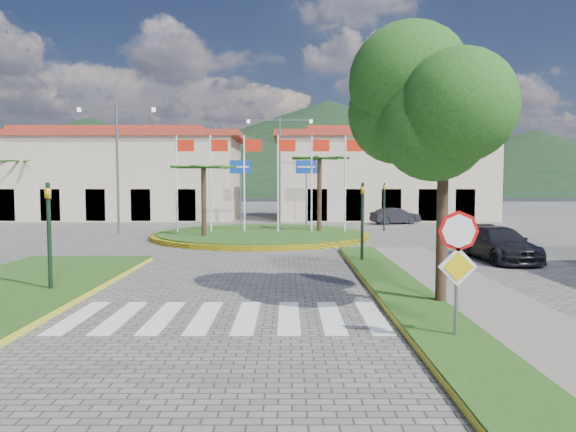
{
  "coord_description": "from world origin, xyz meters",
  "views": [
    {
      "loc": [
        1.56,
        -7.99,
        3.18
      ],
      "look_at": [
        1.58,
        8.0,
        2.15
      ],
      "focal_mm": 32.0,
      "sensor_mm": 36.0,
      "label": 1
    }
  ],
  "objects_px": {
    "car_side_right": "(499,244)",
    "stop_sign": "(458,254)",
    "deciduous_tree": "(444,103)",
    "car_dark_a": "(191,213)",
    "car_dark_b": "(395,216)",
    "white_van": "(206,213)",
    "roundabout_island": "(261,234)"
  },
  "relations": [
    {
      "from": "white_van",
      "to": "stop_sign",
      "type": "bearing_deg",
      "value": -149.15
    },
    {
      "from": "car_side_right",
      "to": "car_dark_b",
      "type": "bearing_deg",
      "value": 87.11
    },
    {
      "from": "roundabout_island",
      "to": "car_dark_b",
      "type": "relative_size",
      "value": 3.33
    },
    {
      "from": "car_dark_a",
      "to": "stop_sign",
      "type": "bearing_deg",
      "value": -165.95
    },
    {
      "from": "deciduous_tree",
      "to": "car_dark_a",
      "type": "height_order",
      "value": "deciduous_tree"
    },
    {
      "from": "deciduous_tree",
      "to": "white_van",
      "type": "height_order",
      "value": "deciduous_tree"
    },
    {
      "from": "deciduous_tree",
      "to": "car_side_right",
      "type": "distance_m",
      "value": 10.35
    },
    {
      "from": "white_van",
      "to": "car_dark_b",
      "type": "height_order",
      "value": "car_dark_b"
    },
    {
      "from": "white_van",
      "to": "car_side_right",
      "type": "relative_size",
      "value": 0.85
    },
    {
      "from": "car_dark_b",
      "to": "roundabout_island",
      "type": "bearing_deg",
      "value": 116.68
    },
    {
      "from": "roundabout_island",
      "to": "deciduous_tree",
      "type": "height_order",
      "value": "deciduous_tree"
    },
    {
      "from": "car_dark_b",
      "to": "car_side_right",
      "type": "xyz_separation_m",
      "value": [
        0.34,
        -18.71,
        0.05
      ]
    },
    {
      "from": "car_dark_b",
      "to": "car_side_right",
      "type": "distance_m",
      "value": 18.71
    },
    {
      "from": "roundabout_island",
      "to": "car_dark_b",
      "type": "xyz_separation_m",
      "value": [
        9.95,
        9.7,
        0.46
      ]
    },
    {
      "from": "deciduous_tree",
      "to": "car_dark_b",
      "type": "xyz_separation_m",
      "value": [
        4.45,
        26.7,
        -4.55
      ]
    },
    {
      "from": "car_dark_a",
      "to": "roundabout_island",
      "type": "bearing_deg",
      "value": -159.26
    },
    {
      "from": "car_dark_a",
      "to": "car_dark_b",
      "type": "bearing_deg",
      "value": -109.79
    },
    {
      "from": "roundabout_island",
      "to": "car_dark_a",
      "type": "relative_size",
      "value": 3.67
    },
    {
      "from": "roundabout_island",
      "to": "car_side_right",
      "type": "bearing_deg",
      "value": -41.2
    },
    {
      "from": "car_side_right",
      "to": "white_van",
      "type": "bearing_deg",
      "value": 119.82
    },
    {
      "from": "white_van",
      "to": "car_dark_a",
      "type": "xyz_separation_m",
      "value": [
        -1.2,
        -0.53,
        0.03
      ]
    },
    {
      "from": "deciduous_tree",
      "to": "white_van",
      "type": "relative_size",
      "value": 1.7
    },
    {
      "from": "roundabout_island",
      "to": "car_dark_a",
      "type": "height_order",
      "value": "roundabout_island"
    },
    {
      "from": "stop_sign",
      "to": "car_side_right",
      "type": "height_order",
      "value": "stop_sign"
    },
    {
      "from": "roundabout_island",
      "to": "white_van",
      "type": "distance_m",
      "value": 15.73
    },
    {
      "from": "roundabout_island",
      "to": "car_side_right",
      "type": "distance_m",
      "value": 13.68
    },
    {
      "from": "car_side_right",
      "to": "stop_sign",
      "type": "bearing_deg",
      "value": -119.99
    },
    {
      "from": "stop_sign",
      "to": "roundabout_island",
      "type": "bearing_deg",
      "value": 103.73
    },
    {
      "from": "stop_sign",
      "to": "white_van",
      "type": "relative_size",
      "value": 0.66
    },
    {
      "from": "roundabout_island",
      "to": "deciduous_tree",
      "type": "distance_m",
      "value": 18.55
    },
    {
      "from": "stop_sign",
      "to": "car_side_right",
      "type": "bearing_deg",
      "value": 63.95
    },
    {
      "from": "car_dark_b",
      "to": "car_side_right",
      "type": "relative_size",
      "value": 0.81
    }
  ]
}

